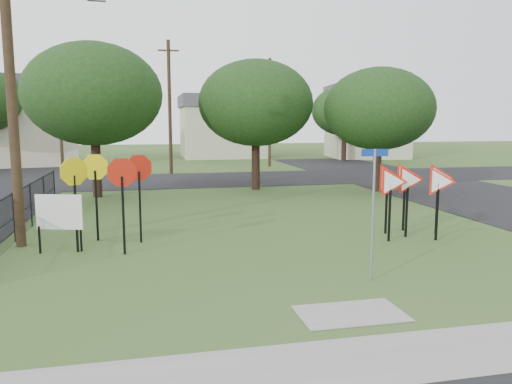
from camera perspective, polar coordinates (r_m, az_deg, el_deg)
The scene contains 21 objects.
ground at distance 11.95m, azimuth 6.18°, elevation -9.52°, with size 140.00×140.00×0.00m, color #2D4D1D.
sidewalk at distance 8.35m, azimuth 15.87°, elevation -17.72°, with size 30.00×1.60×0.02m, color gray.
street_right at distance 26.28m, azimuth 24.33°, elevation -0.50°, with size 8.00×50.00×0.02m, color black.
street_far at distance 31.21m, azimuth -5.61°, elevation 1.43°, with size 60.00×8.00×0.02m, color black.
curb_pad at distance 9.83m, azimuth 10.77°, elevation -13.50°, with size 2.00×1.20×0.02m, color gray.
street_name_sign at distance 11.46m, azimuth 13.24°, elevation -1.60°, with size 0.62×0.06×3.00m.
stop_sign_cluster at distance 14.78m, azimuth -16.56°, elevation 1.34°, with size 2.47×1.90×2.66m.
yield_sign_cluster at distance 16.32m, azimuth 17.32°, elevation 1.05°, with size 2.96×1.90×2.32m.
info_board at distance 14.73m, azimuth -21.58°, elevation -2.38°, with size 1.26×0.38×1.62m.
utility_pole_main at distance 15.77m, azimuth -26.15°, elevation 13.13°, with size 3.55×0.33×10.00m.
far_pole_a at distance 34.83m, azimuth -9.83°, elevation 9.60°, with size 1.40×0.24×9.00m.
far_pole_b at distance 39.98m, azimuth 1.57°, elevation 9.14°, with size 1.40×0.24×8.50m.
far_pole_c at distance 41.28m, azimuth -21.54°, elevation 8.91°, with size 1.40×0.24×9.00m.
fence_run at distance 17.70m, azimuth -25.09°, elevation -1.86°, with size 0.05×11.55×1.50m.
house_left at distance 45.95m, azimuth -25.67°, elevation 7.35°, with size 10.58×8.88×7.20m.
house_mid at distance 51.36m, azimuth -3.90°, elevation 7.55°, with size 8.40×8.40×6.20m.
house_right at distance 51.56m, azimuth 12.52°, elevation 7.94°, with size 8.30×8.30×7.20m.
tree_near_left at distance 24.92m, azimuth -18.11°, elevation 10.57°, with size 6.40×6.40×7.27m.
tree_near_mid at distance 26.42m, azimuth -0.04°, elevation 10.11°, with size 6.00×6.00×6.80m.
tree_near_right at distance 26.50m, azimuth 13.87°, elevation 9.19°, with size 5.60×5.60×6.33m.
tree_far_right at distance 46.30m, azimuth 10.11°, elevation 9.12°, with size 6.00×6.00×6.80m.
Camera 1 is at (-3.68, -10.78, 3.60)m, focal length 35.00 mm.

